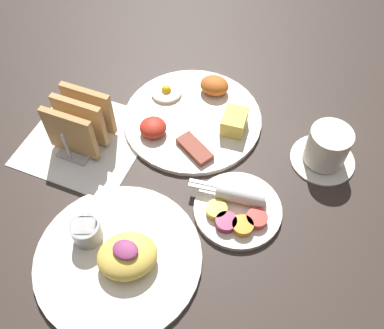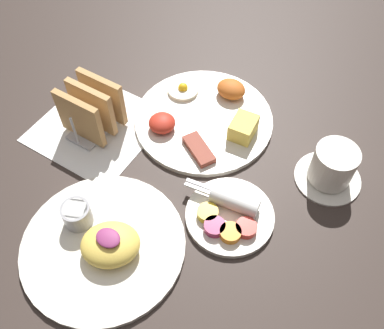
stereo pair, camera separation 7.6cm
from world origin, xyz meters
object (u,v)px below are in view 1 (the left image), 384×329
(plate_condiments, at_px, (238,208))
(plate_breakfast, at_px, (194,116))
(coffee_cup, at_px, (327,148))
(plate_foreground, at_px, (118,255))
(toast_rack, at_px, (81,122))

(plate_condiments, bearing_deg, plate_breakfast, 131.03)
(plate_breakfast, distance_m, coffee_cup, 0.26)
(plate_breakfast, height_order, plate_foreground, plate_foreground)
(plate_foreground, bearing_deg, toast_rack, 131.85)
(plate_breakfast, xyz_separation_m, plate_condiments, (0.15, -0.17, 0.00))
(plate_condiments, height_order, plate_foreground, plate_foreground)
(plate_breakfast, relative_size, coffee_cup, 2.30)
(plate_breakfast, distance_m, plate_condiments, 0.22)
(toast_rack, bearing_deg, plate_condiments, -7.38)
(plate_condiments, relative_size, coffee_cup, 1.42)
(plate_condiments, height_order, toast_rack, toast_rack)
(plate_breakfast, bearing_deg, coffee_cup, -1.17)
(plate_foreground, relative_size, coffee_cup, 2.23)
(plate_condiments, bearing_deg, toast_rack, 172.62)
(plate_condiments, distance_m, toast_rack, 0.33)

